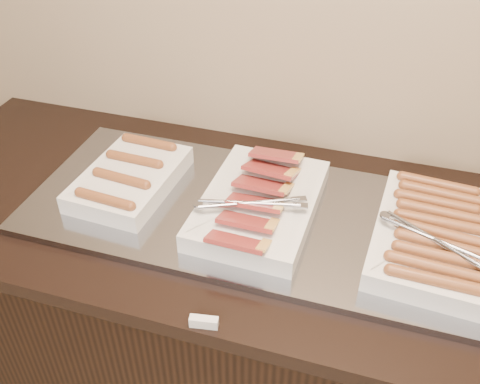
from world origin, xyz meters
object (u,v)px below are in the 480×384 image
(dish_center, at_px, (259,203))
(dish_right, at_px, (435,236))
(counter, at_px, (265,332))
(dish_left, at_px, (130,178))
(warming_tray, at_px, (264,215))

(dish_center, xyz_separation_m, dish_right, (0.42, 0.00, 0.00))
(counter, xyz_separation_m, dish_left, (-0.38, -0.00, 0.50))
(counter, height_order, dish_center, dish_center)
(dish_left, bearing_deg, counter, 3.12)
(dish_left, relative_size, dish_center, 0.79)
(counter, bearing_deg, warming_tray, 180.00)
(counter, height_order, dish_left, dish_left)
(counter, relative_size, dish_center, 4.85)
(counter, distance_m, dish_center, 0.50)
(dish_center, bearing_deg, warming_tray, 16.92)
(dish_center, bearing_deg, counter, 8.14)
(dish_center, bearing_deg, dish_right, 1.51)
(warming_tray, bearing_deg, dish_left, -180.00)
(dish_left, bearing_deg, warming_tray, 3.12)
(dish_center, height_order, dish_right, dish_center)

